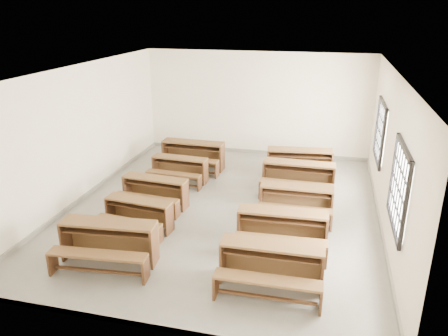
% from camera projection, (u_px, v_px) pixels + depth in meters
% --- Properties ---
extents(room, '(8.50, 8.50, 3.20)m').
position_uv_depth(room, '(228.00, 119.00, 9.49)').
color(room, gray).
rests_on(room, ground).
extents(desk_set_0, '(1.82, 1.06, 0.79)m').
position_uv_depth(desk_set_0, '(108.00, 240.00, 7.94)').
color(desk_set_0, brown).
rests_on(desk_set_0, ground).
extents(desk_set_1, '(1.52, 0.90, 0.65)m').
position_uv_depth(desk_set_1, '(138.00, 212.00, 9.16)').
color(desk_set_1, brown).
rests_on(desk_set_1, ground).
extents(desk_set_2, '(1.61, 0.92, 0.70)m').
position_uv_depth(desk_set_2, '(155.00, 190.00, 10.23)').
color(desk_set_2, brown).
rests_on(desk_set_2, ground).
extents(desk_set_3, '(1.53, 0.86, 0.67)m').
position_uv_depth(desk_set_3, '(179.00, 168.00, 11.68)').
color(desk_set_3, brown).
rests_on(desk_set_3, ground).
extents(desk_set_4, '(1.81, 0.97, 0.81)m').
position_uv_depth(desk_set_4, '(193.00, 153.00, 12.58)').
color(desk_set_4, brown).
rests_on(desk_set_4, ground).
extents(desk_set_5, '(1.73, 0.91, 0.77)m').
position_uv_depth(desk_set_5, '(271.00, 263.00, 7.23)').
color(desk_set_5, brown).
rests_on(desk_set_5, ground).
extents(desk_set_6, '(1.76, 0.97, 0.77)m').
position_uv_depth(desk_set_6, '(282.00, 227.00, 8.40)').
color(desk_set_6, brown).
rests_on(desk_set_6, ground).
extents(desk_set_7, '(1.62, 0.86, 0.72)m').
position_uv_depth(desk_set_7, '(296.00, 199.00, 9.68)').
color(desk_set_7, brown).
rests_on(desk_set_7, ground).
extents(desk_set_8, '(1.79, 0.95, 0.80)m').
position_uv_depth(desk_set_8, '(298.00, 176.00, 10.92)').
color(desk_set_8, brown).
rests_on(desk_set_8, ground).
extents(desk_set_9, '(1.86, 1.12, 0.79)m').
position_uv_depth(desk_set_9, '(299.00, 161.00, 11.95)').
color(desk_set_9, brown).
rests_on(desk_set_9, ground).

